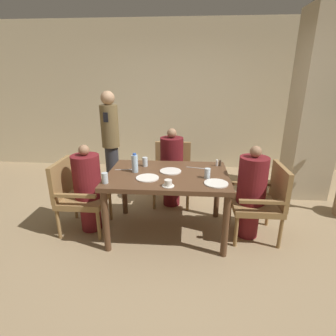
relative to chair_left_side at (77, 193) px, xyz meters
The scene contains 23 objects.
ground_plane 1.18m from the chair_left_side, ahead, with size 16.00×16.00×0.00m, color #9E8460.
wall_back 2.90m from the chair_left_side, 66.73° to the left, with size 8.00×0.06×2.80m.
pillar_stone 3.52m from the chair_left_side, 22.42° to the left, with size 0.58×0.58×2.70m.
dining_table 1.10m from the chair_left_side, ahead, with size 1.36×0.94×0.75m.
chair_left_side is the anchor object (origin of this frame).
diner_in_left_chair 0.16m from the chair_left_side, ahead, with size 0.32×0.32×1.07m.
chair_far_side 1.40m from the chair_left_side, 38.99° to the left, with size 0.54×0.54×0.87m.
diner_in_far_chair 1.32m from the chair_left_side, 34.22° to the left, with size 0.32×0.32×1.13m.
chair_right_side 2.17m from the chair_left_side, ahead, with size 0.54×0.54×0.87m.
diner_in_right_chair 2.03m from the chair_left_side, ahead, with size 0.32×0.32×1.09m.
standing_host 1.22m from the chair_left_side, 84.80° to the left, with size 0.27×0.31×1.59m.
plate_main_left 0.94m from the chair_left_side, 10.67° to the right, with size 0.25×0.25×0.01m.
plate_main_right 1.15m from the chair_left_side, ahead, with size 0.25×0.25×0.01m.
plate_dessert_center 1.65m from the chair_left_side, ahead, with size 0.25×0.25×0.01m.
teacup_with_saucer 1.21m from the chair_left_side, 17.98° to the right, with size 0.12×0.12×0.07m.
water_bottle 0.80m from the chair_left_side, ahead, with size 0.07×0.07×0.22m.
glass_tall_near 0.89m from the chair_left_side, 16.75° to the left, with size 0.06×0.06×0.11m.
glass_tall_mid 1.56m from the chair_left_side, ahead, with size 0.06×0.06×0.11m.
glass_tall_far 0.66m from the chair_left_side, 35.12° to the right, with size 0.06×0.06×0.11m.
salt_shaker 1.72m from the chair_left_side, 10.79° to the left, with size 0.03×0.03×0.08m.
pepper_shaker 1.76m from the chair_left_side, 10.55° to the left, with size 0.03×0.03×0.07m.
fork_beside_plate 0.65m from the chair_left_side, ahead, with size 0.21×0.04×0.00m.
knife_beside_plate 1.46m from the chair_left_side, ahead, with size 0.22×0.06×0.00m.
Camera 1 is at (0.21, -2.76, 1.78)m, focal length 28.00 mm.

